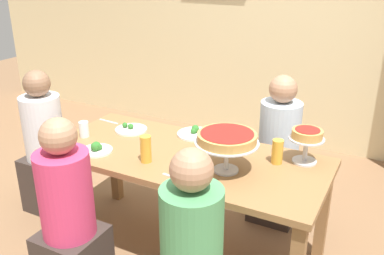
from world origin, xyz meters
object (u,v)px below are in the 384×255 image
at_px(beer_glass_amber_short, 277,152).
at_px(salad_plate_far_diner, 195,133).
at_px(beer_glass_amber_tall, 146,149).
at_px(water_glass_clear_near, 84,129).
at_px(cutlery_fork_near, 109,121).
at_px(deep_dish_pizza_stand, 227,140).
at_px(cutlery_knife_near, 234,143).
at_px(cutlery_fork_far, 176,178).
at_px(diner_head_west, 46,152).
at_px(diner_near_left, 70,226).
at_px(personal_pizza_stand, 307,138).
at_px(dining_table, 185,167).
at_px(salad_plate_near_diner, 97,148).
at_px(diner_far_right, 277,160).
at_px(salad_plate_spare, 131,129).

bearing_deg(beer_glass_amber_short, salad_plate_far_diner, 166.20).
relative_size(beer_glass_amber_tall, water_glass_clear_near, 1.55).
bearing_deg(cutlery_fork_near, deep_dish_pizza_stand, 168.37).
xyz_separation_m(beer_glass_amber_short, cutlery_fork_near, (-1.35, 0.08, -0.07)).
relative_size(cutlery_knife_near, cutlery_fork_far, 1.00).
bearing_deg(water_glass_clear_near, cutlery_fork_far, -14.73).
relative_size(beer_glass_amber_tall, beer_glass_amber_short, 1.11).
xyz_separation_m(water_glass_clear_near, cutlery_fork_near, (-0.03, 0.31, -0.05)).
xyz_separation_m(diner_head_west, beer_glass_amber_tall, (1.07, -0.18, 0.33)).
distance_m(beer_glass_amber_short, water_glass_clear_near, 1.34).
distance_m(diner_near_left, cutlery_fork_far, 0.66).
relative_size(diner_near_left, cutlery_knife_near, 6.39).
distance_m(diner_near_left, personal_pizza_stand, 1.48).
bearing_deg(cutlery_fork_near, beer_glass_amber_tall, 149.71).
xyz_separation_m(dining_table, beer_glass_amber_tall, (-0.16, -0.20, 0.18)).
xyz_separation_m(diner_head_west, beer_glass_amber_short, (1.78, 0.17, 0.32)).
relative_size(water_glass_clear_near, cutlery_fork_far, 0.61).
bearing_deg(cutlery_fork_far, beer_glass_amber_short, 50.63).
relative_size(diner_head_west, cutlery_knife_near, 6.39).
bearing_deg(salad_plate_near_diner, beer_glass_amber_tall, 5.15).
distance_m(diner_near_left, salad_plate_near_diner, 0.54).
bearing_deg(cutlery_fork_near, salad_plate_near_diner, 124.21).
bearing_deg(personal_pizza_stand, diner_head_west, -172.14).
xyz_separation_m(dining_table, diner_far_right, (0.42, 0.69, -0.16)).
distance_m(diner_far_right, deep_dish_pizza_stand, 0.89).
xyz_separation_m(salad_plate_near_diner, salad_plate_spare, (-0.02, 0.40, -0.01)).
bearing_deg(cutlery_fork_far, dining_table, 114.55).
bearing_deg(beer_glass_amber_short, deep_dish_pizza_stand, -134.49).
bearing_deg(personal_pizza_stand, water_glass_clear_near, -167.66).
height_order(salad_plate_near_diner, beer_glass_amber_tall, beer_glass_amber_tall).
bearing_deg(dining_table, diner_far_right, 58.79).
relative_size(diner_near_left, salad_plate_near_diner, 5.63).
bearing_deg(cutlery_knife_near, water_glass_clear_near, 24.34).
bearing_deg(diner_far_right, diner_near_left, -30.20).
xyz_separation_m(deep_dish_pizza_stand, cutlery_fork_near, (-1.11, 0.32, -0.20)).
xyz_separation_m(salad_plate_near_diner, cutlery_knife_near, (0.74, 0.54, -0.02)).
height_order(salad_plate_near_diner, salad_plate_spare, salad_plate_near_diner).
bearing_deg(cutlery_knife_near, diner_far_right, -115.27).
bearing_deg(diner_near_left, deep_dish_pizza_stand, -49.54).
bearing_deg(diner_far_right, cutlery_fork_near, -69.49).
height_order(diner_far_right, salad_plate_spare, diner_far_right).
distance_m(diner_near_left, salad_plate_far_diner, 1.07).
height_order(diner_near_left, salad_plate_spare, diner_near_left).
bearing_deg(diner_near_left, salad_plate_spare, 10.79).
bearing_deg(salad_plate_far_diner, diner_head_west, -163.78).
height_order(diner_near_left, cutlery_fork_near, diner_near_left).
xyz_separation_m(diner_near_left, cutlery_fork_far, (0.48, 0.38, 0.25)).
bearing_deg(deep_dish_pizza_stand, cutlery_fork_far, -135.03).
relative_size(salad_plate_spare, beer_glass_amber_tall, 1.36).
distance_m(diner_head_west, water_glass_clear_near, 0.56).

